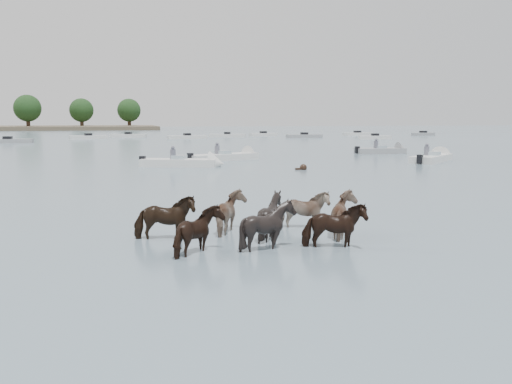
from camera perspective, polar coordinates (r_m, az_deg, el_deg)
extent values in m
plane|color=#4A5F6A|center=(13.80, -4.57, -5.39)|extent=(400.00, 400.00, 0.00)
imported|color=black|center=(14.52, -9.21, -2.87)|extent=(1.63, 0.88, 1.32)
imported|color=tan|center=(15.22, -2.38, -2.35)|extent=(1.13, 1.31, 1.30)
imported|color=black|center=(14.47, 1.46, -2.73)|extent=(1.47, 1.37, 1.36)
imported|color=gray|center=(15.88, 4.77, -2.06)|extent=(1.59, 1.02, 1.24)
imported|color=black|center=(12.88, -5.66, -4.30)|extent=(1.37, 1.49, 1.24)
imported|color=black|center=(13.28, 1.23, -3.70)|extent=(1.57, 1.51, 1.34)
imported|color=black|center=(13.54, 7.88, -3.71)|extent=(1.61, 0.97, 1.27)
imported|color=#806657|center=(14.91, 9.17, -2.55)|extent=(1.18, 1.37, 1.35)
sphere|color=black|center=(34.02, 4.80, 2.47)|extent=(0.44, 0.44, 0.44)
cube|color=black|center=(33.95, 4.40, 2.29)|extent=(0.50, 0.22, 0.18)
cube|color=silver|center=(36.53, -7.75, 2.89)|extent=(5.10, 3.19, 0.55)
cone|color=silver|center=(36.02, -4.00, 2.88)|extent=(1.40, 1.81, 1.60)
cube|color=#99ADB7|center=(36.50, -7.76, 3.44)|extent=(1.14, 1.33, 0.35)
cube|color=black|center=(37.17, -11.39, 3.12)|extent=(0.45, 0.45, 0.60)
cylinder|color=#595966|center=(36.44, -8.39, 3.74)|extent=(0.36, 0.36, 0.70)
sphere|color=#595966|center=(36.42, -8.40, 4.44)|extent=(0.24, 0.24, 0.24)
cube|color=silver|center=(41.52, -3.40, 3.49)|extent=(5.84, 4.03, 0.55)
cone|color=silver|center=(43.33, -0.40, 3.67)|extent=(1.53, 1.83, 1.60)
cube|color=#99ADB7|center=(41.49, -3.40, 3.97)|extent=(1.22, 1.36, 0.35)
cube|color=black|center=(39.81, -6.66, 3.50)|extent=(0.47, 0.47, 0.60)
cylinder|color=#595966|center=(41.41, -3.95, 4.23)|extent=(0.36, 0.36, 0.70)
sphere|color=#595966|center=(41.38, -3.95, 4.86)|extent=(0.24, 0.24, 0.24)
cube|color=silver|center=(41.94, 17.29, 3.20)|extent=(5.03, 4.79, 0.55)
cone|color=silver|center=(44.52, 18.25, 3.39)|extent=(1.74, 1.79, 1.60)
cube|color=#99ADB7|center=(41.92, 17.31, 3.68)|extent=(1.35, 1.37, 0.35)
cube|color=black|center=(39.37, 16.22, 3.21)|extent=(0.49, 0.49, 0.60)
cylinder|color=#595966|center=(41.70, 16.85, 3.96)|extent=(0.36, 0.36, 0.70)
sphere|color=#595966|center=(41.68, 16.88, 4.57)|extent=(0.24, 0.24, 0.24)
cube|color=gray|center=(50.72, 12.42, 4.04)|extent=(4.33, 1.77, 0.55)
cone|color=gray|center=(51.63, 14.58, 4.04)|extent=(0.96, 1.63, 1.60)
cube|color=#99ADB7|center=(50.70, 12.43, 4.44)|extent=(0.84, 1.15, 0.35)
cube|color=black|center=(49.86, 10.19, 4.22)|extent=(0.36, 0.36, 0.60)
cylinder|color=#595966|center=(50.51, 12.03, 4.67)|extent=(0.36, 0.36, 0.70)
sphere|color=#595966|center=(50.49, 12.05, 5.18)|extent=(0.24, 0.24, 0.24)
cube|color=gray|center=(76.83, -23.77, 4.70)|extent=(5.98, 1.82, 0.60)
cube|color=black|center=(76.82, -23.79, 4.99)|extent=(1.05, 1.05, 0.50)
cube|color=silver|center=(88.38, -16.58, 5.30)|extent=(5.63, 2.76, 0.60)
cube|color=black|center=(88.37, -16.59, 5.55)|extent=(1.21, 1.21, 0.50)
cube|color=silver|center=(94.44, -12.76, 5.54)|extent=(6.02, 3.15, 0.60)
cube|color=black|center=(94.43, -12.77, 5.77)|extent=(1.25, 1.25, 0.50)
cube|color=silver|center=(85.73, -6.96, 5.50)|extent=(6.02, 2.09, 0.60)
cube|color=black|center=(85.71, -6.97, 5.75)|extent=(1.10, 1.10, 0.50)
cube|color=silver|center=(92.63, -2.92, 5.68)|extent=(6.06, 3.23, 0.60)
cube|color=black|center=(92.62, -2.92, 5.92)|extent=(1.26, 1.26, 0.50)
cube|color=silver|center=(98.39, 0.74, 5.80)|extent=(4.99, 2.11, 0.60)
cube|color=black|center=(98.38, 0.74, 6.02)|extent=(1.12, 1.12, 0.50)
cube|color=gray|center=(90.63, 4.90, 5.63)|extent=(5.79, 1.65, 0.60)
cube|color=black|center=(90.62, 4.90, 5.87)|extent=(1.03, 1.03, 0.50)
cube|color=silver|center=(85.60, 11.92, 5.39)|extent=(4.81, 2.35, 0.60)
cube|color=black|center=(85.59, 11.92, 5.64)|extent=(1.17, 1.17, 0.50)
cube|color=silver|center=(103.63, 10.20, 5.76)|extent=(5.93, 2.95, 0.60)
cube|color=black|center=(103.62, 10.21, 5.97)|extent=(1.23, 1.23, 0.50)
cube|color=gray|center=(105.85, 16.52, 5.61)|extent=(5.11, 3.23, 0.60)
cube|color=black|center=(105.84, 16.53, 5.81)|extent=(1.30, 1.30, 0.50)
cylinder|color=#382619|center=(160.25, -22.01, 6.38)|extent=(1.00, 1.00, 3.15)
sphere|color=black|center=(160.26, -22.08, 7.85)|extent=(7.00, 7.00, 7.00)
cylinder|color=#382619|center=(165.32, -17.17, 6.57)|extent=(1.00, 1.00, 2.94)
sphere|color=black|center=(165.33, -17.22, 7.90)|extent=(6.53, 6.53, 6.53)
cylinder|color=#382619|center=(168.49, -12.67, 6.74)|extent=(1.00, 1.00, 2.98)
sphere|color=black|center=(168.50, -12.71, 8.06)|extent=(6.63, 6.63, 6.63)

